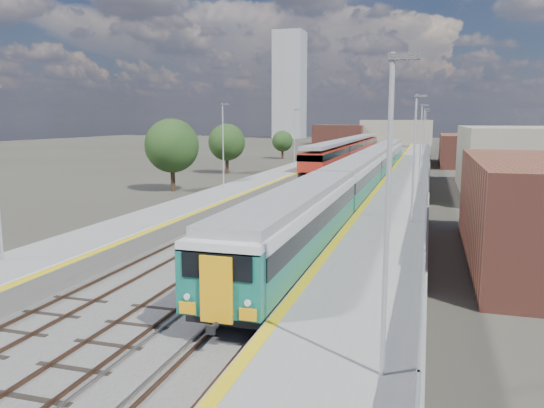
% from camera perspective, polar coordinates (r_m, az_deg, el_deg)
% --- Properties ---
extents(ground, '(320.00, 320.00, 0.00)m').
position_cam_1_polar(ground, '(61.02, 9.42, 2.28)').
color(ground, '#47443A').
rests_on(ground, ground).
extents(ballast_bed, '(10.50, 155.00, 0.06)m').
position_cam_1_polar(ballast_bed, '(63.79, 7.70, 2.64)').
color(ballast_bed, '#565451').
rests_on(ballast_bed, ground).
extents(tracks, '(8.96, 160.00, 0.17)m').
position_cam_1_polar(tracks, '(65.34, 8.44, 2.84)').
color(tracks, '#4C3323').
rests_on(tracks, ground).
extents(platform_right, '(4.70, 155.00, 8.52)m').
position_cam_1_polar(platform_right, '(63.02, 14.49, 2.81)').
color(platform_right, slate).
rests_on(platform_right, ground).
extents(platform_left, '(4.30, 155.00, 8.52)m').
position_cam_1_polar(platform_left, '(65.11, 1.77, 3.27)').
color(platform_left, slate).
rests_on(platform_left, ground).
extents(buildings, '(72.00, 185.50, 40.00)m').
position_cam_1_polar(buildings, '(150.97, 6.90, 10.37)').
color(buildings, brown).
rests_on(buildings, ground).
extents(green_train, '(2.84, 79.07, 3.13)m').
position_cam_1_polar(green_train, '(54.33, 10.20, 3.77)').
color(green_train, black).
rests_on(green_train, ground).
extents(red_train, '(3.07, 62.20, 3.88)m').
position_cam_1_polar(red_train, '(90.75, 8.36, 5.94)').
color(red_train, black).
rests_on(red_train, ground).
extents(tree_a, '(5.31, 5.31, 7.20)m').
position_cam_1_polar(tree_a, '(53.38, -10.72, 6.18)').
color(tree_a, '#382619').
rests_on(tree_a, ground).
extents(tree_b, '(4.85, 4.85, 6.58)m').
position_cam_1_polar(tree_b, '(70.27, -4.89, 6.63)').
color(tree_b, '#382619').
rests_on(tree_b, ground).
extents(tree_c, '(3.77, 3.77, 5.11)m').
position_cam_1_polar(tree_c, '(97.09, 1.13, 6.77)').
color(tree_c, '#382619').
rests_on(tree_c, ground).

